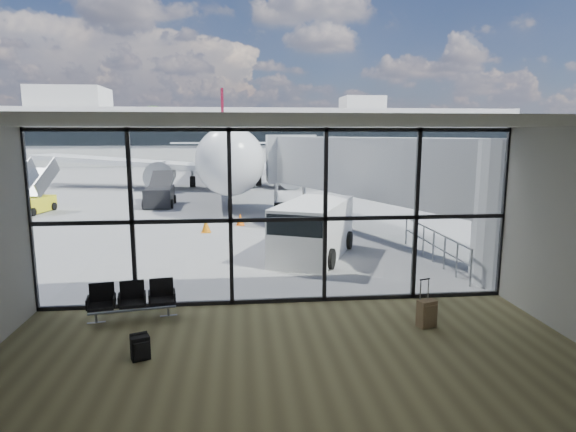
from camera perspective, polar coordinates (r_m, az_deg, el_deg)
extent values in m
plane|color=slate|center=(52.12, -4.77, 4.87)|extent=(220.00, 220.00, 0.00)
cube|color=brown|center=(9.08, 1.07, -18.76)|extent=(12.00, 8.00, 0.01)
cube|color=silver|center=(7.99, 1.17, 10.90)|extent=(12.00, 8.00, 0.02)
cube|color=beige|center=(4.55, 7.52, -17.61)|extent=(12.00, 0.02, 4.50)
cube|color=white|center=(12.14, -1.16, -0.19)|extent=(12.00, 0.04, 4.50)
cube|color=black|center=(12.70, -1.13, -9.97)|extent=(12.00, 0.12, 0.10)
cube|color=black|center=(12.15, -1.16, -0.42)|extent=(12.00, 0.12, 0.10)
cube|color=black|center=(11.97, -1.20, 10.20)|extent=(12.00, 0.12, 0.10)
cube|color=black|center=(13.11, -28.31, -0.62)|extent=(0.10, 0.12, 4.50)
cube|color=black|center=(12.39, -18.00, -0.47)|extent=(0.10, 0.12, 4.50)
cube|color=black|center=(12.11, -6.83, -0.29)|extent=(0.10, 0.12, 4.50)
cube|color=black|center=(12.30, 4.42, -0.09)|extent=(0.10, 0.12, 4.50)
cube|color=black|center=(12.94, 14.93, 0.10)|extent=(0.10, 0.12, 4.50)
cube|color=black|center=(13.97, 24.18, 0.26)|extent=(0.10, 0.12, 4.50)
cylinder|color=#999B9E|center=(15.45, 26.16, 0.38)|extent=(2.80, 2.80, 4.20)
cube|color=#999B9E|center=(20.72, 9.68, 5.85)|extent=(7.45, 14.81, 2.40)
cube|color=#999B9E|center=(27.11, 0.25, 6.86)|extent=(2.60, 2.20, 2.60)
cylinder|color=gray|center=(27.22, -1.43, 2.43)|extent=(0.20, 0.20, 1.80)
cylinder|color=gray|center=(27.39, 1.91, 2.47)|extent=(0.20, 0.20, 1.80)
cylinder|color=black|center=(27.38, 0.25, 1.10)|extent=(1.80, 0.56, 0.56)
cylinder|color=gray|center=(14.81, 20.84, -5.76)|extent=(0.06, 0.06, 1.10)
cylinder|color=gray|center=(15.59, 19.36, -4.92)|extent=(0.06, 0.06, 1.10)
cylinder|color=gray|center=(16.38, 18.04, -4.15)|extent=(0.06, 0.06, 1.10)
cylinder|color=gray|center=(17.19, 16.83, -3.45)|extent=(0.06, 0.06, 1.10)
cylinder|color=gray|center=(18.00, 15.74, -2.82)|extent=(0.06, 0.06, 1.10)
cylinder|color=gray|center=(18.82, 14.74, -2.24)|extent=(0.06, 0.06, 1.10)
cylinder|color=gray|center=(19.65, 13.83, -1.71)|extent=(0.06, 0.06, 1.10)
cylinder|color=gray|center=(17.08, 16.92, -1.72)|extent=(0.06, 5.40, 0.06)
cylinder|color=gray|center=(17.18, 16.84, -3.29)|extent=(0.06, 5.40, 0.06)
cube|color=beige|center=(73.93, -5.16, 9.37)|extent=(80.00, 12.00, 8.00)
cube|color=black|center=(67.83, -5.09, 9.35)|extent=(80.00, 0.20, 2.40)
cube|color=beige|center=(77.91, -24.42, 12.63)|extent=(10.00, 8.00, 3.00)
cube|color=beige|center=(76.46, 8.77, 13.06)|extent=(6.00, 6.00, 2.00)
cylinder|color=#382619|center=(92.18, -30.42, 6.61)|extent=(0.50, 0.50, 3.06)
sphere|color=black|center=(92.14, -30.62, 8.92)|extent=(5.61, 5.61, 5.61)
cylinder|color=#382619|center=(89.87, -26.93, 6.96)|extent=(0.50, 0.50, 3.42)
sphere|color=black|center=(89.84, -27.13, 9.62)|extent=(6.27, 6.27, 6.27)
cylinder|color=#382619|center=(87.92, -23.24, 6.95)|extent=(0.50, 0.50, 2.70)
sphere|color=black|center=(87.87, -23.38, 9.09)|extent=(4.95, 4.95, 4.95)
cylinder|color=#382619|center=(86.33, -19.41, 7.26)|extent=(0.50, 0.50, 3.06)
sphere|color=black|center=(86.29, -19.55, 9.74)|extent=(5.61, 5.61, 5.61)
cylinder|color=#382619|center=(85.13, -15.46, 7.56)|extent=(0.50, 0.50, 3.42)
sphere|color=black|center=(85.10, -15.59, 10.37)|extent=(6.27, 6.27, 6.27)
cube|color=gray|center=(12.13, -17.92, -10.59)|extent=(1.98, 0.41, 0.04)
cube|color=black|center=(12.13, -21.23, -9.92)|extent=(0.64, 0.61, 0.07)
cube|color=black|center=(12.29, -21.18, -8.49)|extent=(0.57, 0.16, 0.50)
cube|color=black|center=(12.07, -17.97, -9.82)|extent=(0.64, 0.61, 0.07)
cube|color=black|center=(12.24, -17.98, -8.38)|extent=(0.57, 0.16, 0.50)
cube|color=black|center=(12.06, -14.69, -9.68)|extent=(0.64, 0.61, 0.07)
cube|color=black|center=(12.22, -14.76, -8.25)|extent=(0.57, 0.16, 0.50)
cylinder|color=gray|center=(12.24, -21.79, -11.20)|extent=(0.05, 0.05, 0.23)
cylinder|color=gray|center=(12.15, -13.98, -10.92)|extent=(0.05, 0.05, 0.23)
cube|color=black|center=(10.07, -17.10, -14.74)|extent=(0.41, 0.33, 0.48)
cube|color=black|center=(9.95, -16.95, -15.03)|extent=(0.29, 0.17, 0.33)
cylinder|color=black|center=(10.07, -17.29, -13.25)|extent=(0.34, 0.20, 0.09)
cube|color=#7C6345|center=(11.53, 16.11, -11.03)|extent=(0.47, 0.37, 0.61)
cube|color=#7C6345|center=(11.43, 16.57, -11.23)|extent=(0.34, 0.15, 0.45)
cylinder|color=gray|center=(11.37, 15.42, -8.51)|extent=(0.03, 0.03, 0.51)
cylinder|color=gray|center=(11.51, 16.29, -8.33)|extent=(0.03, 0.03, 0.51)
cube|color=black|center=(11.36, 15.92, -7.23)|extent=(0.27, 0.12, 0.02)
cylinder|color=black|center=(11.64, 15.24, -12.33)|extent=(0.05, 0.08, 0.07)
cylinder|color=black|center=(11.78, 16.10, -12.11)|extent=(0.05, 0.08, 0.07)
cylinder|color=silver|center=(40.15, -7.43, 7.61)|extent=(4.86, 29.56, 3.63)
sphere|color=silver|center=(25.45, -6.89, 6.48)|extent=(3.63, 3.63, 3.63)
cone|color=silver|center=(57.30, -7.71, 8.49)|extent=(3.87, 6.03, 3.63)
cube|color=black|center=(26.01, -6.95, 7.62)|extent=(2.21, 1.27, 0.49)
cube|color=silver|center=(41.88, -18.97, 6.11)|extent=(15.07, 7.17, 1.16)
cylinder|color=black|center=(39.52, -14.78, 4.70)|extent=(2.20, 3.42, 2.06)
cube|color=silver|center=(56.86, -10.91, 8.49)|extent=(5.61, 2.64, 0.18)
cube|color=silver|center=(42.12, 4.07, 6.62)|extent=(14.96, 8.26, 1.16)
cylinder|color=black|center=(39.68, 0.07, 5.04)|extent=(2.20, 3.42, 2.06)
cube|color=silver|center=(56.93, -4.51, 8.63)|extent=(5.67, 3.05, 0.18)
cube|color=#5E0D1E|center=(57.33, -7.79, 11.72)|extent=(0.45, 3.74, 5.89)
cylinder|color=gray|center=(27.61, -6.90, 2.02)|extent=(0.20, 0.20, 1.37)
cylinder|color=black|center=(27.66, -6.89, 1.31)|extent=(0.27, 0.70, 0.69)
cylinder|color=black|center=(40.85, -11.23, 4.02)|extent=(0.48, 0.96, 0.94)
cylinder|color=black|center=(40.93, -3.50, 4.20)|extent=(0.48, 0.96, 0.94)
cube|color=silver|center=(17.20, 3.01, -1.58)|extent=(3.63, 4.90, 1.95)
cube|color=black|center=(15.53, 1.40, -0.78)|extent=(2.17, 1.83, 0.68)
cylinder|color=black|center=(16.27, -1.72, -4.52)|extent=(0.50, 0.72, 0.68)
cylinder|color=black|center=(15.72, 5.01, -5.06)|extent=(0.50, 0.72, 0.68)
cylinder|color=black|center=(18.97, 1.33, -2.47)|extent=(0.50, 0.72, 0.68)
cylinder|color=black|center=(18.51, 7.12, -2.85)|extent=(0.50, 0.72, 0.68)
cube|color=black|center=(30.26, -14.97, 2.27)|extent=(1.69, 3.37, 1.10)
cube|color=black|center=(31.47, -14.78, 4.06)|extent=(1.44, 2.80, 1.13)
cylinder|color=black|center=(29.32, -16.68, 1.31)|extent=(0.24, 0.56, 0.55)
cylinder|color=black|center=(29.14, -13.68, 1.39)|extent=(0.24, 0.56, 0.55)
cylinder|color=black|center=(31.48, -16.12, 1.88)|extent=(0.24, 0.56, 0.55)
cylinder|color=black|center=(31.31, -13.33, 1.96)|extent=(0.24, 0.56, 0.55)
cube|color=yellow|center=(30.38, -28.34, 1.18)|extent=(2.09, 3.09, 0.82)
cube|color=gray|center=(30.94, -27.72, 3.56)|extent=(1.80, 2.52, 1.51)
cylinder|color=black|center=(30.01, -30.65, 0.45)|extent=(0.28, 0.48, 0.45)
cylinder|color=black|center=(29.12, -28.00, 0.42)|extent=(0.28, 0.48, 0.45)
cylinder|color=black|center=(31.70, -28.59, 1.04)|extent=(0.28, 0.48, 0.45)
cylinder|color=black|center=(30.85, -26.03, 1.04)|extent=(0.28, 0.48, 0.45)
cube|color=orange|center=(21.84, -9.67, -1.87)|extent=(0.43, 0.43, 0.03)
cone|color=orange|center=(21.78, -9.70, -1.12)|extent=(0.41, 0.41, 0.61)
cube|color=orange|center=(23.28, -5.67, -1.06)|extent=(0.41, 0.41, 0.03)
cone|color=orange|center=(23.23, -5.68, -0.39)|extent=(0.39, 0.39, 0.58)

